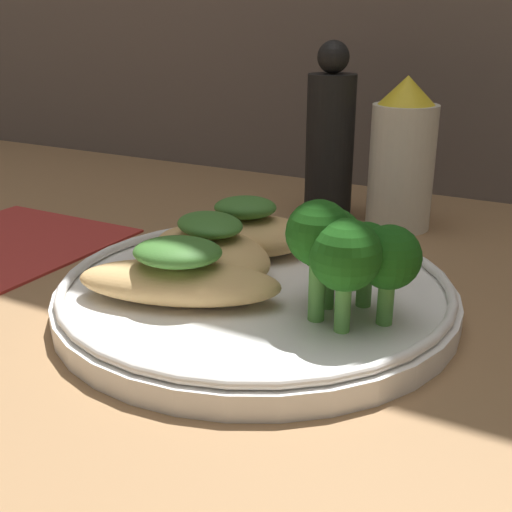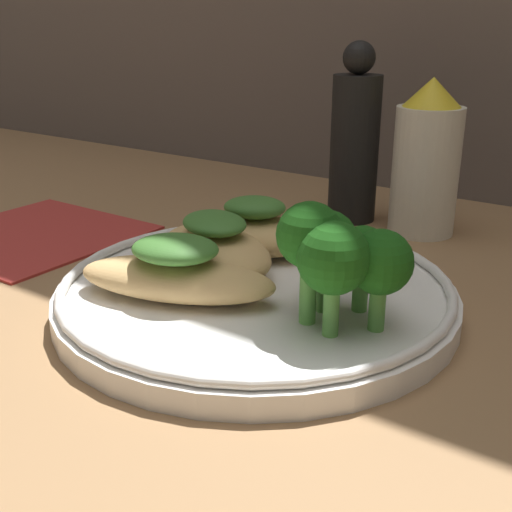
{
  "view_description": "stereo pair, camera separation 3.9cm",
  "coord_description": "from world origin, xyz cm",
  "px_view_note": "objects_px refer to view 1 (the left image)",
  "views": [
    {
      "loc": [
        17.44,
        -31.8,
        16.98
      ],
      "look_at": [
        0.0,
        0.0,
        3.4
      ],
      "focal_mm": 45.0,
      "sensor_mm": 36.0,
      "label": 1
    },
    {
      "loc": [
        20.73,
        -29.76,
        16.98
      ],
      "look_at": [
        0.0,
        0.0,
        3.4
      ],
      "focal_mm": 45.0,
      "sensor_mm": 36.0,
      "label": 2
    }
  ],
  "objects_px": {
    "plate": "(256,293)",
    "broccoli_bunch": "(347,249)",
    "sauce_bottle": "(402,157)",
    "pepper_grinder": "(330,140)"
  },
  "relations": [
    {
      "from": "plate",
      "to": "sauce_bottle",
      "type": "height_order",
      "value": "sauce_bottle"
    },
    {
      "from": "plate",
      "to": "sauce_bottle",
      "type": "bearing_deg",
      "value": 82.13
    },
    {
      "from": "plate",
      "to": "pepper_grinder",
      "type": "distance_m",
      "value": 0.21
    },
    {
      "from": "plate",
      "to": "pepper_grinder",
      "type": "xyz_separation_m",
      "value": [
        -0.04,
        0.2,
        0.06
      ]
    },
    {
      "from": "broccoli_bunch",
      "to": "sauce_bottle",
      "type": "distance_m",
      "value": 0.22
    },
    {
      "from": "sauce_bottle",
      "to": "pepper_grinder",
      "type": "bearing_deg",
      "value": 180.0
    },
    {
      "from": "plate",
      "to": "sauce_bottle",
      "type": "xyz_separation_m",
      "value": [
        0.03,
        0.2,
        0.05
      ]
    },
    {
      "from": "plate",
      "to": "broccoli_bunch",
      "type": "xyz_separation_m",
      "value": [
        0.06,
        -0.02,
        0.04
      ]
    },
    {
      "from": "broccoli_bunch",
      "to": "pepper_grinder",
      "type": "height_order",
      "value": "pepper_grinder"
    },
    {
      "from": "sauce_bottle",
      "to": "pepper_grinder",
      "type": "distance_m",
      "value": 0.07
    }
  ]
}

